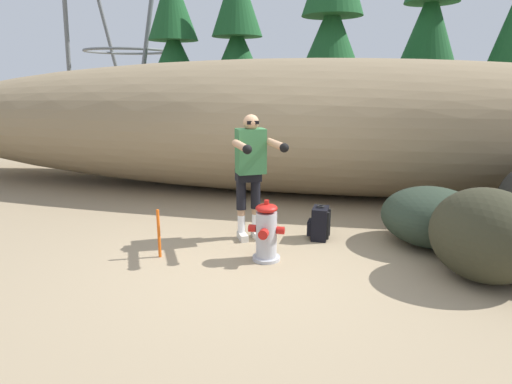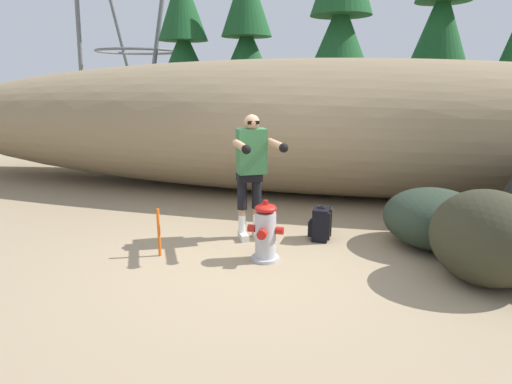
{
  "view_description": "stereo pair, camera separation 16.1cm",
  "coord_description": "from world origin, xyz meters",
  "px_view_note": "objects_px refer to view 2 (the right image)",
  "views": [
    {
      "loc": [
        1.09,
        -4.83,
        2.08
      ],
      "look_at": [
        -0.07,
        0.28,
        0.75
      ],
      "focal_mm": 30.81,
      "sensor_mm": 36.0,
      "label": 1
    },
    {
      "loc": [
        1.24,
        -4.79,
        2.08
      ],
      "look_at": [
        -0.07,
        0.28,
        0.75
      ],
      "focal_mm": 30.81,
      "sensor_mm": 36.0,
      "label": 2
    }
  ],
  "objects_px": {
    "fire_hydrant": "(265,233)",
    "spare_backpack": "(321,224)",
    "boulder_small": "(434,218)",
    "utility_worker": "(251,162)",
    "survey_stake": "(159,233)",
    "boulder_mid": "(487,238)"
  },
  "relations": [
    {
      "from": "fire_hydrant",
      "to": "spare_backpack",
      "type": "distance_m",
      "value": 1.03
    },
    {
      "from": "fire_hydrant",
      "to": "spare_backpack",
      "type": "relative_size",
      "value": 1.57
    },
    {
      "from": "fire_hydrant",
      "to": "boulder_small",
      "type": "bearing_deg",
      "value": 25.99
    },
    {
      "from": "spare_backpack",
      "to": "boulder_small",
      "type": "height_order",
      "value": "boulder_small"
    },
    {
      "from": "utility_worker",
      "to": "survey_stake",
      "type": "height_order",
      "value": "utility_worker"
    },
    {
      "from": "utility_worker",
      "to": "spare_backpack",
      "type": "distance_m",
      "value": 1.26
    },
    {
      "from": "fire_hydrant",
      "to": "spare_backpack",
      "type": "xyz_separation_m",
      "value": [
        0.56,
        0.86,
        -0.12
      ]
    },
    {
      "from": "fire_hydrant",
      "to": "boulder_mid",
      "type": "xyz_separation_m",
      "value": [
        2.36,
        -0.01,
        0.16
      ]
    },
    {
      "from": "fire_hydrant",
      "to": "survey_stake",
      "type": "bearing_deg",
      "value": -170.87
    },
    {
      "from": "survey_stake",
      "to": "boulder_mid",
      "type": "bearing_deg",
      "value": 3.05
    },
    {
      "from": "fire_hydrant",
      "to": "boulder_mid",
      "type": "bearing_deg",
      "value": -0.26
    },
    {
      "from": "spare_backpack",
      "to": "survey_stake",
      "type": "height_order",
      "value": "survey_stake"
    },
    {
      "from": "utility_worker",
      "to": "spare_backpack",
      "type": "relative_size",
      "value": 3.56
    },
    {
      "from": "spare_backpack",
      "to": "boulder_mid",
      "type": "relative_size",
      "value": 0.4
    },
    {
      "from": "boulder_small",
      "to": "survey_stake",
      "type": "relative_size",
      "value": 2.14
    },
    {
      "from": "boulder_mid",
      "to": "survey_stake",
      "type": "height_order",
      "value": "boulder_mid"
    },
    {
      "from": "utility_worker",
      "to": "boulder_small",
      "type": "height_order",
      "value": "utility_worker"
    },
    {
      "from": "boulder_mid",
      "to": "fire_hydrant",
      "type": "bearing_deg",
      "value": 179.74
    },
    {
      "from": "boulder_mid",
      "to": "boulder_small",
      "type": "relative_size",
      "value": 0.93
    },
    {
      "from": "spare_backpack",
      "to": "boulder_small",
      "type": "relative_size",
      "value": 0.37
    },
    {
      "from": "spare_backpack",
      "to": "boulder_mid",
      "type": "bearing_deg",
      "value": 156.69
    },
    {
      "from": "fire_hydrant",
      "to": "survey_stake",
      "type": "xyz_separation_m",
      "value": [
        -1.28,
        -0.2,
        -0.04
      ]
    }
  ]
}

